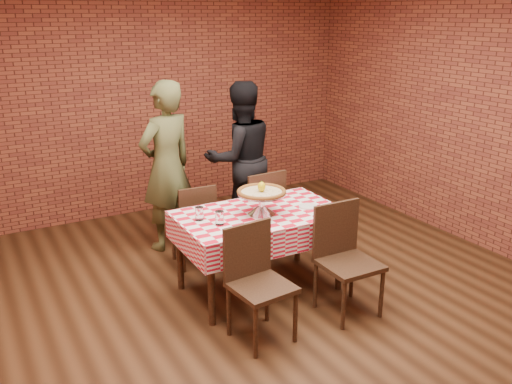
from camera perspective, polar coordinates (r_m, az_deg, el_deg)
ground at (r=4.82m, az=1.42°, el=-12.48°), size 6.00×6.00×0.00m
back_wall at (r=6.96m, az=-11.38°, el=9.57°), size 5.50×0.00×5.50m
table at (r=5.03m, az=0.39°, el=-6.25°), size 1.46×0.89×0.75m
tablecloth at (r=4.93m, az=0.39°, el=-3.52°), size 1.50×0.92×0.25m
pizza_stand at (r=4.82m, az=0.58°, el=-1.20°), size 0.51×0.51×0.19m
pizza at (r=4.79m, az=0.59°, el=-0.03°), size 0.51×0.51×0.03m
lemon at (r=4.77m, az=0.59°, el=0.55°), size 0.08×0.08×0.09m
water_glass_left at (r=4.61m, az=-3.82°, el=-2.71°), size 0.08×0.08×0.12m
water_glass_right at (r=4.72m, az=-5.94°, el=-2.25°), size 0.08×0.08×0.12m
side_plate at (r=5.04m, az=5.45°, el=-1.51°), size 0.17×0.17×0.01m
sweetener_packet_a at (r=5.04m, az=6.62°, el=-1.57°), size 0.06×0.06×0.00m
sweetener_packet_b at (r=5.09m, az=7.65°, el=-1.42°), size 0.06×0.05×0.00m
condiment_caddy at (r=5.17m, az=-0.36°, el=-0.23°), size 0.11×0.10×0.13m
chair_near_left at (r=4.26m, az=0.61°, el=-9.83°), size 0.47×0.47×0.91m
chair_near_right at (r=4.67m, az=9.73°, el=-7.25°), size 0.46×0.46×0.94m
chair_far_left at (r=5.56m, az=-6.61°, el=-3.28°), size 0.41×0.41×0.86m
chair_far_right at (r=5.77m, az=0.06°, el=-1.97°), size 0.47×0.47×0.93m
diner_olive at (r=5.86m, az=-9.30°, el=2.65°), size 0.76×0.62×1.82m
diner_black at (r=6.24m, az=-1.65°, el=3.52°), size 0.88×0.71×1.75m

